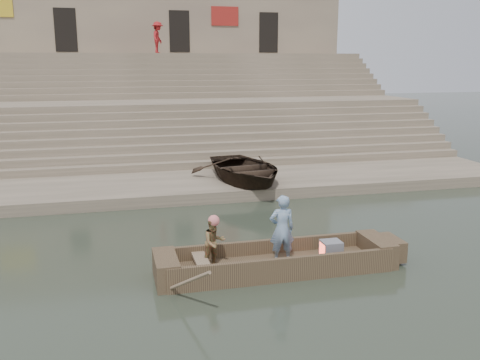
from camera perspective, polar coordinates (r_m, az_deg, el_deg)
name	(u,v)px	position (r m, az deg, el deg)	size (l,w,h in m)	color
ground	(102,287)	(11.93, -14.75, -11.23)	(120.00, 120.00, 0.00)	#252F23
lower_landing	(104,191)	(19.47, -14.60, -1.16)	(32.00, 4.00, 0.40)	gray
mid_landing	(103,131)	(26.64, -14.66, 5.17)	(32.00, 3.00, 2.80)	gray
upper_landing	(103,97)	(33.49, -14.70, 8.74)	(32.00, 3.00, 5.20)	gray
ghat_steps	(103,119)	(28.27, -14.68, 6.41)	(32.00, 11.00, 5.20)	gray
building_wall	(101,48)	(37.43, -14.92, 13.73)	(32.00, 5.07, 11.20)	tan
main_rowboat	(276,267)	(12.36, 3.96, -9.39)	(5.00, 1.30, 0.22)	brown
rowboat_trim	(285,258)	(12.35, 4.93, -8.45)	(6.04, 2.63, 1.81)	brown
standing_man	(282,229)	(12.07, 4.58, -5.34)	(0.58, 0.38, 1.60)	#21517D
rowing_man	(214,242)	(11.87, -2.84, -6.80)	(0.56, 0.43, 1.14)	#2A7E3A
television	(331,249)	(12.71, 9.83, -7.42)	(0.46, 0.42, 0.40)	slate
beached_rowboat	(245,169)	(19.37, 0.51, 1.23)	(3.26, 4.57, 0.95)	#2D2116
pedestrian	(158,37)	(33.24, -8.93, 15.07)	(1.21, 0.69, 1.87)	maroon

